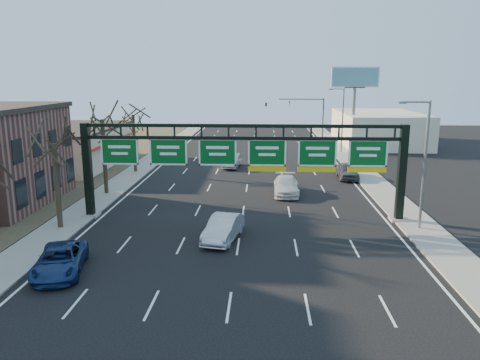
# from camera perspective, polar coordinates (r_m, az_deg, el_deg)

# --- Properties ---
(ground) EXTENTS (160.00, 160.00, 0.00)m
(ground) POSITION_cam_1_polar(r_m,az_deg,el_deg) (28.15, -0.46, -9.52)
(ground) COLOR black
(ground) RESTS_ON ground
(sidewalk_left) EXTENTS (3.00, 120.00, 0.12)m
(sidewalk_left) POSITION_cam_1_polar(r_m,az_deg,el_deg) (49.35, -14.11, -0.17)
(sidewalk_left) COLOR gray
(sidewalk_left) RESTS_ON ground
(sidewalk_right) EXTENTS (3.00, 120.00, 0.12)m
(sidewalk_right) POSITION_cam_1_polar(r_m,az_deg,el_deg) (48.57, 16.19, -0.49)
(sidewalk_right) COLOR gray
(sidewalk_right) RESTS_ON ground
(dirt_strip_left) EXTENTS (21.00, 120.00, 0.06)m
(dirt_strip_left) POSITION_cam_1_polar(r_m,az_deg,el_deg) (54.16, -26.56, -0.05)
(dirt_strip_left) COLOR #473D2B
(dirt_strip_left) RESTS_ON ground
(lane_markings) EXTENTS (21.60, 120.00, 0.01)m
(lane_markings) POSITION_cam_1_polar(r_m,az_deg,el_deg) (47.27, 0.91, -0.40)
(lane_markings) COLOR white
(lane_markings) RESTS_ON ground
(sign_gantry) EXTENTS (24.60, 1.20, 7.20)m
(sign_gantry) POSITION_cam_1_polar(r_m,az_deg,el_deg) (34.59, 0.54, 2.63)
(sign_gantry) COLOR black
(sign_gantry) RESTS_ON ground
(cream_strip) EXTENTS (10.90, 18.40, 4.70)m
(cream_strip) POSITION_cam_1_polar(r_m,az_deg,el_deg) (60.21, -19.71, 3.94)
(cream_strip) COLOR beige
(cream_strip) RESTS_ON ground
(building_right_distant) EXTENTS (12.00, 20.00, 5.00)m
(building_right_distant) POSITION_cam_1_polar(r_m,az_deg,el_deg) (78.68, 16.48, 6.10)
(building_right_distant) COLOR beige
(building_right_distant) RESTS_ON ground
(tree_gantry) EXTENTS (3.60, 3.60, 8.48)m
(tree_gantry) POSITION_cam_1_polar(r_m,az_deg,el_deg) (34.36, -21.93, 5.85)
(tree_gantry) COLOR #2D2119
(tree_gantry) RESTS_ON sidewalk_left
(tree_mid) EXTENTS (3.60, 3.60, 9.24)m
(tree_mid) POSITION_cam_1_polar(r_m,az_deg,el_deg) (43.55, -16.56, 8.43)
(tree_mid) COLOR #2D2119
(tree_mid) RESTS_ON sidewalk_left
(tree_far) EXTENTS (3.60, 3.60, 8.86)m
(tree_far) POSITION_cam_1_polar(r_m,az_deg,el_deg) (53.10, -12.98, 8.86)
(tree_far) COLOR #2D2119
(tree_far) RESTS_ON sidewalk_left
(streetlight_near) EXTENTS (2.15, 0.22, 9.00)m
(streetlight_near) POSITION_cam_1_polar(r_m,az_deg,el_deg) (34.32, 21.42, 2.45)
(streetlight_near) COLOR slate
(streetlight_near) RESTS_ON sidewalk_right
(streetlight_far) EXTENTS (2.15, 0.22, 9.00)m
(streetlight_far) POSITION_cam_1_polar(r_m,az_deg,el_deg) (67.18, 12.29, 7.53)
(streetlight_far) COLOR slate
(streetlight_far) RESTS_ON sidewalk_right
(billboard_right) EXTENTS (7.00, 0.50, 12.00)m
(billboard_right) POSITION_cam_1_polar(r_m,az_deg,el_deg) (72.32, 13.81, 10.96)
(billboard_right) COLOR slate
(billboard_right) RESTS_ON ground
(traffic_signal_mast) EXTENTS (10.16, 0.54, 7.00)m
(traffic_signal_mast) POSITION_cam_1_polar(r_m,az_deg,el_deg) (81.32, 5.82, 8.86)
(traffic_signal_mast) COLOR black
(traffic_signal_mast) RESTS_ON ground
(car_blue_suv) EXTENTS (3.47, 5.63, 1.45)m
(car_blue_suv) POSITION_cam_1_polar(r_m,az_deg,el_deg) (27.77, -21.10, -9.11)
(car_blue_suv) COLOR navy
(car_blue_suv) RESTS_ON ground
(car_silver_sedan) EXTENTS (2.66, 5.14, 1.61)m
(car_silver_sedan) POSITION_cam_1_polar(r_m,az_deg,el_deg) (30.91, -2.05, -5.89)
(car_silver_sedan) COLOR #B6B6BB
(car_silver_sedan) RESTS_ON ground
(car_white_wagon) EXTENTS (2.31, 5.51, 1.59)m
(car_white_wagon) POSITION_cam_1_polar(r_m,az_deg,el_deg) (43.00, 5.64, -0.69)
(car_white_wagon) COLOR silver
(car_white_wagon) RESTS_ON ground
(car_grey_far) EXTENTS (2.16, 5.00, 1.68)m
(car_grey_far) POSITION_cam_1_polar(r_m,az_deg,el_deg) (50.61, 12.99, 1.10)
(car_grey_far) COLOR #404345
(car_grey_far) RESTS_ON ground
(car_silver_distant) EXTENTS (2.20, 4.97, 1.58)m
(car_silver_distant) POSITION_cam_1_polar(r_m,az_deg,el_deg) (55.53, -0.97, 2.36)
(car_silver_distant) COLOR #A2A3A7
(car_silver_distant) RESTS_ON ground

